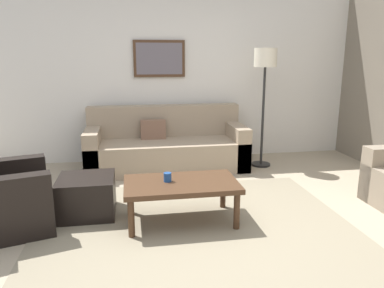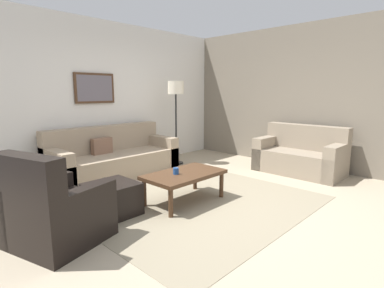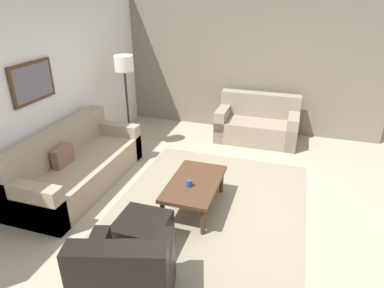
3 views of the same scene
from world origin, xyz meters
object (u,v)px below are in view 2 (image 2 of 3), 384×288
cup (176,171)px  ottoman (112,199)px  couch_loveseat (301,157)px  coffee_table (184,176)px  armchair_leather (53,215)px  framed_artwork (95,88)px  lamp_standing (176,96)px  couch_main (112,159)px

cup → ottoman: bearing=160.0°
couch_loveseat → coffee_table: (-2.59, 0.49, 0.06)m
coffee_table → armchair_leather: bearing=176.9°
armchair_leather → framed_artwork: 3.09m
ottoman → armchair_leather: bearing=-163.9°
cup → couch_loveseat: bearing=-10.8°
couch_loveseat → ottoman: (-3.53, 0.81, -0.10)m
lamp_standing → cup: bearing=-133.4°
coffee_table → framed_artwork: framed_artwork is taller
couch_loveseat → ottoman: couch_loveseat is taller
ottoman → framed_artwork: size_ratio=0.73×
framed_artwork → armchair_leather: bearing=-127.9°
ottoman → lamp_standing: size_ratio=0.33×
coffee_table → lamp_standing: size_ratio=0.64×
lamp_standing → couch_main: bearing=171.8°
ottoman → lamp_standing: (2.38, 1.37, 1.21)m
couch_main → armchair_leather: 2.53m
cup → lamp_standing: lamp_standing is taller
coffee_table → cup: 0.16m
cup → armchair_leather: bearing=177.8°
armchair_leather → framed_artwork: size_ratio=1.28×
couch_main → framed_artwork: 1.33m
armchair_leather → ottoman: 0.83m
ottoman → cup: bearing=-20.0°
couch_loveseat → armchair_leather: bearing=172.3°
couch_main → lamp_standing: size_ratio=1.32×
couch_loveseat → armchair_leather: (-4.32, 0.58, 0.01)m
couch_loveseat → couch_main: bearing=136.9°
couch_main → coffee_table: size_ratio=2.06×
ottoman → framed_artwork: framed_artwork is taller
ottoman → couch_main: bearing=58.3°
couch_loveseat → lamp_standing: (-1.15, 2.19, 1.11)m
couch_loveseat → lamp_standing: bearing=117.7°
couch_main → couch_loveseat: bearing=-43.1°
armchair_leather → ottoman: armchair_leather is taller
couch_main → armchair_leather: armchair_leather is taller
armchair_leather → lamp_standing: 3.72m
armchair_leather → coffee_table: 1.73m
coffee_table → couch_main: bearing=88.8°
cup → framed_artwork: framed_artwork is taller
armchair_leather → lamp_standing: lamp_standing is taller
armchair_leather → ottoman: bearing=16.1°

